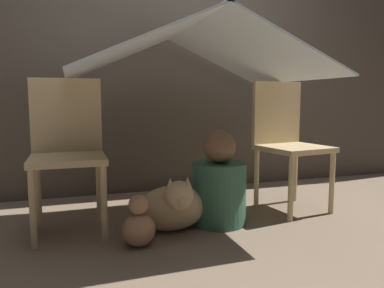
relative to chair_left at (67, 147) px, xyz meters
The scene contains 9 objects.
ground_plane 0.93m from the chair_left, 11.80° to the right, with size 8.80×8.80×0.00m, color #7A6651.
wall_back 1.34m from the chair_left, 46.97° to the left, with size 7.00×0.05×2.50m.
chair_left is the anchor object (origin of this frame).
chair_right 1.51m from the chair_left, ahead, with size 0.48×0.48×0.92m.
sheet_canopy 0.96m from the chair_left, ahead, with size 1.53×1.19×0.34m.
person_front 0.97m from the chair_left, 11.35° to the right, with size 0.34×0.34×0.60m.
dog 0.73m from the chair_left, 22.71° to the right, with size 0.42×0.39×0.36m.
floor_cushion 0.86m from the chair_left, ahead, with size 0.37×0.30×0.10m.
plush_toy 0.66m from the chair_left, 48.17° to the right, with size 0.18×0.18×0.28m.
Camera 1 is at (-0.74, -2.19, 0.79)m, focal length 35.00 mm.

